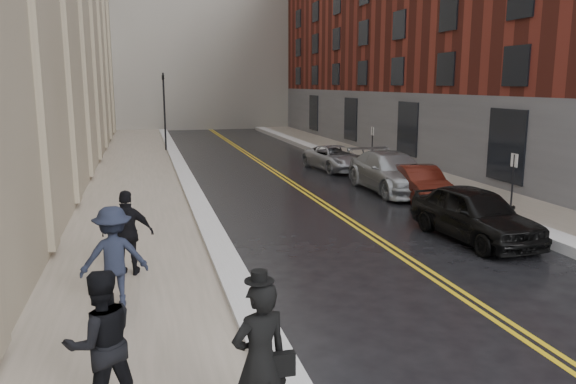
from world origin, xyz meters
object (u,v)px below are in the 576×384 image
car_black (475,214)px  car_silver_far (336,158)px  pedestrian_b (114,257)px  car_maroon (420,183)px  pedestrian_a (101,342)px  pedestrian_c (128,233)px  car_silver_near (391,172)px  pedestrian_main (260,361)px

car_black → car_silver_far: car_black is taller
car_silver_far → pedestrian_b: pedestrian_b is taller
car_maroon → car_silver_far: bearing=101.3°
car_silver_far → pedestrian_a: size_ratio=2.30×
car_maroon → pedestrian_c: 12.79m
car_silver_far → pedestrian_c: 18.08m
car_black → car_maroon: bearing=73.6°
car_maroon → pedestrian_b: bearing=-135.5°
car_silver_far → car_silver_near: bearing=-94.7°
car_maroon → car_silver_far: 8.22m
pedestrian_b → pedestrian_c: bearing=-103.0°
car_silver_near → pedestrian_c: 13.67m
pedestrian_b → car_maroon: bearing=-148.4°
car_silver_far → pedestrian_main: size_ratio=2.23×
pedestrian_a → car_black: bearing=-164.1°
car_black → car_silver_near: size_ratio=0.82×
car_black → pedestrian_a: size_ratio=2.33×
pedestrian_a → pedestrian_b: 3.80m
car_maroon → car_silver_near: car_silver_near is taller
car_black → pedestrian_main: 11.18m
car_black → car_silver_near: car_silver_near is taller
car_black → pedestrian_b: 10.35m
car_maroon → pedestrian_a: size_ratio=2.03×
pedestrian_b → car_black: bearing=-169.6°
car_silver_near → pedestrian_b: bearing=-135.7°
car_silver_near → pedestrian_main: pedestrian_main is taller
car_maroon → pedestrian_c: (-10.89, -6.69, 0.47)m
car_silver_near → pedestrian_main: 17.79m
car_black → pedestrian_b: size_ratio=2.29×
pedestrian_b → pedestrian_c: pedestrian_b is taller
car_black → pedestrian_b: pedestrian_b is taller
car_silver_far → pedestrian_b: 19.77m
car_black → car_silver_far: bearing=83.3°
pedestrian_a → pedestrian_c: 5.68m
car_black → pedestrian_b: (-9.93, -2.91, 0.37)m
pedestrian_main → pedestrian_a: size_ratio=1.03×
car_silver_near → car_silver_far: car_silver_near is taller
pedestrian_a → pedestrian_b: pedestrian_b is taller
car_maroon → pedestrian_a: bearing=-125.1°
pedestrian_a → car_silver_near: bearing=-145.2°
pedestrian_a → pedestrian_b: size_ratio=0.98×
pedestrian_main → car_silver_near: bearing=-136.2°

